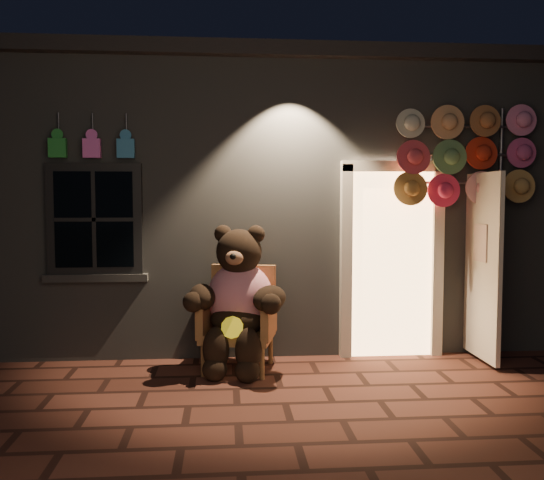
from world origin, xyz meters
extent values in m
plane|color=#5B2E22|center=(0.00, 0.00, 0.00)|extent=(60.00, 60.00, 0.00)
cube|color=slate|center=(0.00, 4.00, 1.65)|extent=(7.00, 5.00, 3.30)
cube|color=black|center=(0.00, 4.00, 3.38)|extent=(7.30, 5.30, 0.16)
cube|color=black|center=(-1.90, 1.46, 1.55)|extent=(1.00, 0.10, 1.20)
cube|color=black|center=(-1.90, 1.43, 1.55)|extent=(0.82, 0.06, 1.02)
cube|color=slate|center=(-1.90, 1.46, 0.92)|extent=(1.10, 0.14, 0.08)
cube|color=#FCBA71|center=(1.35, 1.48, 1.05)|extent=(0.92, 0.10, 2.10)
cube|color=beige|center=(0.83, 1.44, 1.05)|extent=(0.12, 0.12, 2.20)
cube|color=beige|center=(1.87, 1.44, 1.05)|extent=(0.12, 0.12, 2.20)
cube|color=beige|center=(1.35, 1.44, 2.13)|extent=(1.16, 0.12, 0.12)
cube|color=beige|center=(2.25, 1.10, 1.05)|extent=(0.05, 0.80, 2.00)
cube|color=#248630|center=(-2.25, 1.38, 2.30)|extent=(0.18, 0.07, 0.20)
cylinder|color=#59595E|center=(-2.25, 1.44, 2.55)|extent=(0.02, 0.02, 0.25)
cube|color=#E75FC0|center=(-1.90, 1.38, 2.30)|extent=(0.18, 0.07, 0.20)
cylinder|color=#59595E|center=(-1.90, 1.44, 2.55)|extent=(0.02, 0.02, 0.25)
cube|color=teal|center=(-1.55, 1.38, 2.30)|extent=(0.18, 0.07, 0.20)
cylinder|color=#59595E|center=(-1.55, 1.44, 2.55)|extent=(0.02, 0.02, 0.25)
cube|color=olive|center=(-0.38, 1.03, 0.37)|extent=(0.82, 0.79, 0.10)
cube|color=olive|center=(-0.31, 1.32, 0.71)|extent=(0.69, 0.24, 0.69)
cube|color=olive|center=(-0.71, 1.09, 0.57)|extent=(0.21, 0.60, 0.40)
cube|color=olive|center=(-0.07, 0.94, 0.57)|extent=(0.21, 0.60, 0.40)
cylinder|color=olive|center=(-0.74, 0.83, 0.16)|extent=(0.05, 0.05, 0.32)
cylinder|color=olive|center=(-0.16, 0.69, 0.16)|extent=(0.05, 0.05, 0.32)
cylinder|color=olive|center=(-0.61, 1.37, 0.16)|extent=(0.05, 0.05, 0.32)
cylinder|color=olive|center=(-0.03, 1.23, 0.16)|extent=(0.05, 0.05, 0.32)
ellipsoid|color=red|center=(-0.36, 1.08, 0.75)|extent=(0.80, 0.70, 0.72)
ellipsoid|color=black|center=(-0.38, 1.00, 0.54)|extent=(0.66, 0.60, 0.34)
sphere|color=black|center=(-0.37, 1.03, 1.23)|extent=(0.56, 0.56, 0.47)
sphere|color=black|center=(-0.53, 1.10, 1.41)|extent=(0.18, 0.18, 0.18)
sphere|color=black|center=(-0.20, 1.02, 1.41)|extent=(0.18, 0.18, 0.18)
ellipsoid|color=#906041|center=(-0.42, 0.82, 1.19)|extent=(0.21, 0.17, 0.15)
ellipsoid|color=black|center=(-0.75, 0.94, 0.78)|extent=(0.32, 0.50, 0.26)
ellipsoid|color=black|center=(-0.07, 0.78, 0.78)|extent=(0.48, 0.54, 0.26)
ellipsoid|color=black|center=(-0.61, 0.74, 0.29)|extent=(0.26, 0.26, 0.45)
ellipsoid|color=black|center=(-0.29, 0.67, 0.29)|extent=(0.26, 0.26, 0.45)
sphere|color=black|center=(-0.62, 0.68, 0.11)|extent=(0.24, 0.24, 0.24)
sphere|color=black|center=(-0.30, 0.61, 0.11)|extent=(0.24, 0.24, 0.24)
cylinder|color=yellow|center=(-0.45, 0.71, 0.52)|extent=(0.24, 0.14, 0.21)
cylinder|color=#59595E|center=(2.56, 1.38, 1.38)|extent=(0.04, 0.04, 2.77)
cylinder|color=#59595E|center=(2.25, 1.36, 2.56)|extent=(1.23, 0.03, 0.03)
cylinder|color=#59595E|center=(2.25, 1.36, 2.26)|extent=(1.23, 0.03, 0.03)
cylinder|color=#59595E|center=(2.25, 1.36, 1.95)|extent=(1.23, 0.03, 0.03)
cylinder|color=beige|center=(1.50, 1.30, 2.62)|extent=(0.35, 0.11, 0.35)
cylinder|color=tan|center=(1.91, 1.27, 2.62)|extent=(0.35, 0.11, 0.35)
cylinder|color=#9F6236|center=(2.32, 1.24, 2.62)|extent=(0.35, 0.11, 0.35)
cylinder|color=pink|center=(2.73, 1.30, 2.62)|extent=(0.35, 0.11, 0.35)
cylinder|color=#D8414C|center=(1.50, 1.27, 2.26)|extent=(0.35, 0.11, 0.35)
cylinder|color=#5D8B52|center=(1.91, 1.24, 2.26)|extent=(0.35, 0.11, 0.35)
cylinder|color=red|center=(2.32, 1.30, 2.26)|extent=(0.35, 0.11, 0.35)
cylinder|color=#DC5090|center=(2.73, 1.27, 2.26)|extent=(0.35, 0.11, 0.35)
cylinder|color=#BD8137|center=(1.50, 1.24, 1.90)|extent=(0.35, 0.11, 0.35)
cylinder|color=#E02B57|center=(1.91, 1.30, 1.90)|extent=(0.35, 0.11, 0.35)
cylinder|color=#F1A39C|center=(2.32, 1.27, 1.90)|extent=(0.35, 0.11, 0.35)
cylinder|color=tan|center=(2.73, 1.24, 1.90)|extent=(0.35, 0.11, 0.35)
camera|label=1|loc=(-0.51, -4.84, 1.76)|focal=38.00mm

